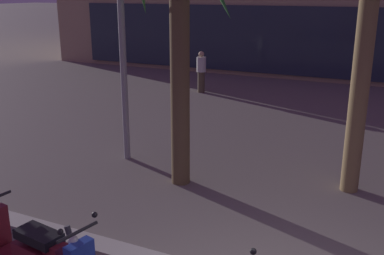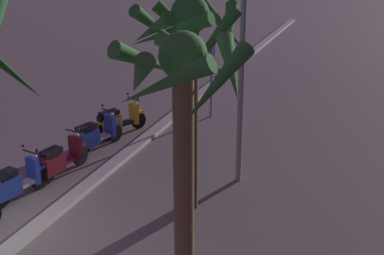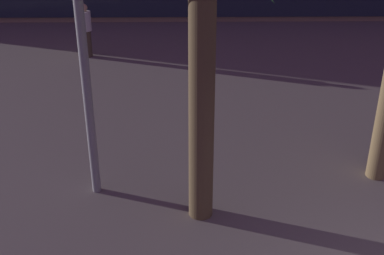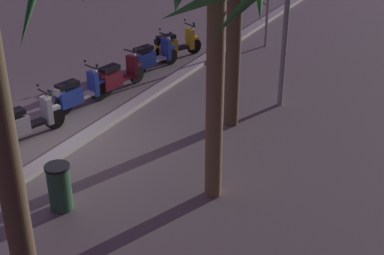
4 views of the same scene
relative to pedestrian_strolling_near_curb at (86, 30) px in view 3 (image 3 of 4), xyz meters
The scene contains 1 object.
pedestrian_strolling_near_curb is the anchor object (origin of this frame).
Camera 3 is at (-3.11, -3.25, 4.56)m, focal length 46.81 mm.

